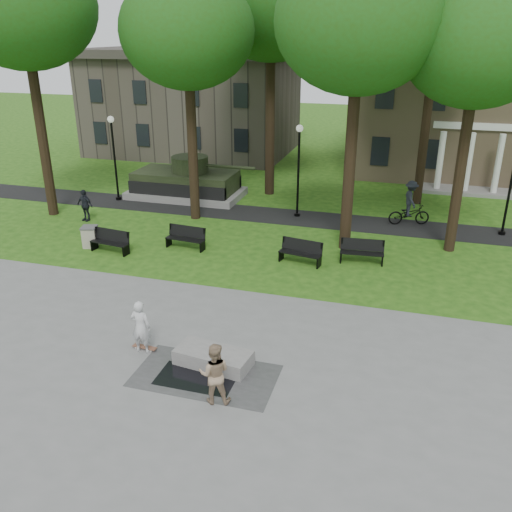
% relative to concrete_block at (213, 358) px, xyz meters
% --- Properties ---
extents(ground, '(120.00, 120.00, 0.00)m').
position_rel_concrete_block_xyz_m(ground, '(-1.10, 1.85, -0.24)').
color(ground, '#214C11').
rests_on(ground, ground).
extents(plaza, '(22.00, 16.00, 0.02)m').
position_rel_concrete_block_xyz_m(plaza, '(-1.10, -3.15, -0.23)').
color(plaza, gray).
rests_on(plaza, ground).
extents(footpath, '(44.00, 2.60, 0.01)m').
position_rel_concrete_block_xyz_m(footpath, '(-1.10, 13.85, -0.24)').
color(footpath, black).
rests_on(footpath, ground).
extents(building_right, '(17.00, 12.00, 8.60)m').
position_rel_concrete_block_xyz_m(building_right, '(8.90, 27.84, 4.10)').
color(building_right, '#9E8460').
rests_on(building_right, ground).
extents(building_left, '(15.00, 10.00, 7.20)m').
position_rel_concrete_block_xyz_m(building_left, '(-12.10, 28.35, 3.35)').
color(building_left, '#4C443D').
rests_on(building_left, ground).
extents(tree_0, '(6.80, 6.80, 12.97)m').
position_rel_concrete_block_xyz_m(tree_0, '(-13.10, 10.85, 9.78)').
color(tree_0, black).
rests_on(tree_0, ground).
extents(tree_1, '(6.20, 6.20, 11.63)m').
position_rel_concrete_block_xyz_m(tree_1, '(-5.60, 12.35, 8.71)').
color(tree_1, black).
rests_on(tree_1, ground).
extents(tree_2, '(6.60, 6.60, 12.16)m').
position_rel_concrete_block_xyz_m(tree_2, '(2.40, 10.35, 9.07)').
color(tree_2, black).
rests_on(tree_2, ground).
extents(tree_3, '(6.00, 6.00, 11.19)m').
position_rel_concrete_block_xyz_m(tree_3, '(6.90, 11.35, 8.35)').
color(tree_3, black).
rests_on(tree_3, ground).
extents(tree_4, '(7.20, 7.20, 13.50)m').
position_rel_concrete_block_xyz_m(tree_4, '(-3.10, 17.85, 10.15)').
color(tree_4, black).
rests_on(tree_4, ground).
extents(tree_5, '(6.40, 6.40, 12.44)m').
position_rel_concrete_block_xyz_m(tree_5, '(5.40, 18.35, 9.42)').
color(tree_5, black).
rests_on(tree_5, ground).
extents(lamp_left, '(0.36, 0.36, 4.73)m').
position_rel_concrete_block_xyz_m(lamp_left, '(-11.10, 14.15, 2.55)').
color(lamp_left, black).
rests_on(lamp_left, ground).
extents(lamp_mid, '(0.36, 0.36, 4.73)m').
position_rel_concrete_block_xyz_m(lamp_mid, '(-0.60, 14.15, 2.55)').
color(lamp_mid, black).
rests_on(lamp_mid, ground).
extents(lamp_right, '(0.36, 0.36, 4.73)m').
position_rel_concrete_block_xyz_m(lamp_right, '(9.40, 14.15, 2.55)').
color(lamp_right, black).
rests_on(lamp_right, ground).
extents(tank_monument, '(7.45, 3.40, 2.40)m').
position_rel_concrete_block_xyz_m(tank_monument, '(-7.56, 15.85, 0.61)').
color(tank_monument, gray).
rests_on(tank_monument, ground).
extents(puddle, '(2.20, 1.20, 0.00)m').
position_rel_concrete_block_xyz_m(puddle, '(-0.22, -0.80, -0.22)').
color(puddle, black).
rests_on(puddle, plaza).
extents(concrete_block, '(2.31, 1.28, 0.45)m').
position_rel_concrete_block_xyz_m(concrete_block, '(0.00, 0.00, 0.00)').
color(concrete_block, gray).
rests_on(concrete_block, plaza).
extents(skateboard, '(0.79, 0.25, 0.07)m').
position_rel_concrete_block_xyz_m(skateboard, '(-2.31, 0.19, -0.19)').
color(skateboard, brown).
rests_on(skateboard, plaza).
extents(skateboarder, '(0.63, 0.43, 1.70)m').
position_rel_concrete_block_xyz_m(skateboarder, '(-2.30, 0.05, 0.62)').
color(skateboarder, silver).
rests_on(skateboarder, plaza).
extents(friend_watching, '(0.96, 0.82, 1.71)m').
position_rel_concrete_block_xyz_m(friend_watching, '(0.64, -1.57, 0.63)').
color(friend_watching, '#A08567').
rests_on(friend_watching, plaza).
extents(pedestrian_walker, '(1.01, 0.58, 1.63)m').
position_rel_concrete_block_xyz_m(pedestrian_walker, '(-10.83, 10.40, 0.57)').
color(pedestrian_walker, black).
rests_on(pedestrian_walker, ground).
extents(cyclist, '(2.16, 1.31, 2.24)m').
position_rel_concrete_block_xyz_m(cyclist, '(5.04, 14.42, 0.67)').
color(cyclist, black).
rests_on(cyclist, ground).
extents(park_bench_0, '(1.84, 0.75, 1.00)m').
position_rel_concrete_block_xyz_m(park_bench_0, '(-7.39, 6.97, 0.28)').
color(park_bench_0, black).
rests_on(park_bench_0, ground).
extents(park_bench_1, '(1.84, 0.69, 1.00)m').
position_rel_concrete_block_xyz_m(park_bench_1, '(-4.40, 8.31, 0.28)').
color(park_bench_1, black).
rests_on(park_bench_1, ground).
extents(park_bench_2, '(1.85, 0.84, 1.00)m').
position_rel_concrete_block_xyz_m(park_bench_2, '(0.86, 8.08, 0.28)').
color(park_bench_2, black).
rests_on(park_bench_2, ground).
extents(park_bench_3, '(1.83, 0.68, 1.00)m').
position_rel_concrete_block_xyz_m(park_bench_3, '(3.32, 8.86, 0.28)').
color(park_bench_3, black).
rests_on(park_bench_3, ground).
extents(trash_bin, '(0.82, 0.82, 0.96)m').
position_rel_concrete_block_xyz_m(trash_bin, '(-8.58, 7.23, 0.24)').
color(trash_bin, '#B2AD93').
rests_on(trash_bin, ground).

